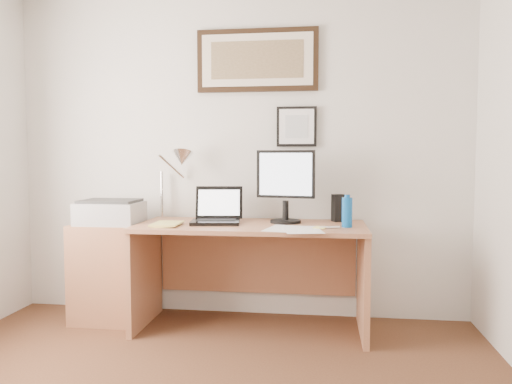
% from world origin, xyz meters
% --- Properties ---
extents(wall_back, '(3.50, 0.02, 2.50)m').
position_xyz_m(wall_back, '(0.00, 2.00, 1.25)').
color(wall_back, silver).
rests_on(wall_back, ground).
extents(side_cabinet, '(0.50, 0.40, 0.73)m').
position_xyz_m(side_cabinet, '(-0.92, 1.68, 0.36)').
color(side_cabinet, '#995F40').
rests_on(side_cabinet, floor).
extents(water_bottle, '(0.07, 0.07, 0.20)m').
position_xyz_m(water_bottle, '(0.81, 1.57, 0.85)').
color(water_bottle, '#0C56A7').
rests_on(water_bottle, desk).
extents(bottle_cap, '(0.04, 0.04, 0.02)m').
position_xyz_m(bottle_cap, '(0.81, 1.57, 0.96)').
color(bottle_cap, '#0C56A7').
rests_on(bottle_cap, water_bottle).
extents(speaker, '(0.11, 0.10, 0.20)m').
position_xyz_m(speaker, '(0.77, 1.86, 0.85)').
color(speaker, black).
rests_on(speaker, desk).
extents(paper_sheet_a, '(0.29, 0.36, 0.00)m').
position_xyz_m(paper_sheet_a, '(0.40, 1.44, 0.75)').
color(paper_sheet_a, white).
rests_on(paper_sheet_a, desk).
extents(paper_sheet_b, '(0.30, 0.38, 0.00)m').
position_xyz_m(paper_sheet_b, '(0.52, 1.39, 0.75)').
color(paper_sheet_b, white).
rests_on(paper_sheet_b, desk).
extents(sticky_pad, '(0.10, 0.10, 0.01)m').
position_xyz_m(sticky_pad, '(0.63, 1.48, 0.76)').
color(sticky_pad, '#FFF478').
rests_on(sticky_pad, desk).
extents(marker_pen, '(0.14, 0.06, 0.02)m').
position_xyz_m(marker_pen, '(0.70, 1.49, 0.76)').
color(marker_pen, silver).
rests_on(marker_pen, desk).
extents(book, '(0.19, 0.26, 0.02)m').
position_xyz_m(book, '(-0.51, 1.49, 0.76)').
color(book, '#D6C965').
rests_on(book, desk).
extents(desk, '(1.60, 0.70, 0.75)m').
position_xyz_m(desk, '(0.15, 1.72, 0.51)').
color(desk, '#995F40').
rests_on(desk, floor).
extents(laptop, '(0.37, 0.34, 0.26)m').
position_xyz_m(laptop, '(-0.10, 1.66, 0.81)').
color(laptop, black).
rests_on(laptop, desk).
extents(lcd_monitor, '(0.42, 0.22, 0.52)m').
position_xyz_m(lcd_monitor, '(0.39, 1.73, 1.04)').
color(lcd_monitor, black).
rests_on(lcd_monitor, desk).
extents(printer, '(0.44, 0.34, 0.18)m').
position_xyz_m(printer, '(-0.89, 1.65, 0.82)').
color(printer, '#AAAAAD').
rests_on(printer, side_cabinet).
extents(desk_lamp, '(0.29, 0.27, 0.53)m').
position_xyz_m(desk_lamp, '(-0.41, 1.81, 1.19)').
color(desk_lamp, silver).
rests_on(desk_lamp, desk).
extents(picture_large, '(0.92, 0.04, 0.47)m').
position_xyz_m(picture_large, '(0.15, 1.97, 1.95)').
color(picture_large, black).
rests_on(picture_large, wall_back).
extents(picture_small, '(0.30, 0.03, 0.30)m').
position_xyz_m(picture_small, '(0.45, 1.97, 1.45)').
color(picture_small, black).
rests_on(picture_small, wall_back).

